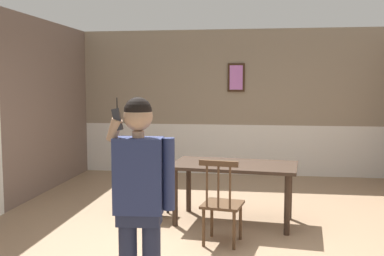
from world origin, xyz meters
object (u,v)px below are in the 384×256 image
object	(u,v)px
chair_near_window	(222,203)
person_figure	(140,193)
chair_by_doorway	(147,181)
dining_table	(234,171)

from	to	relation	value
chair_near_window	person_figure	size ratio (longest dim) A/B	0.57
chair_near_window	chair_by_doorway	world-z (taller)	chair_by_doorway
dining_table	person_figure	world-z (taller)	person_figure
person_figure	chair_by_doorway	bearing A→B (deg)	-80.93
dining_table	chair_near_window	xyz separation A→B (m)	(-0.09, -0.81, -0.20)
chair_by_doorway	dining_table	bearing A→B (deg)	91.58
chair_by_doorway	person_figure	distance (m)	2.66
chair_near_window	chair_by_doorway	distance (m)	1.43
dining_table	chair_by_doorway	size ratio (longest dim) A/B	1.60
dining_table	person_figure	distance (m)	2.51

